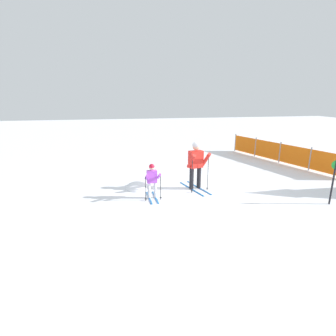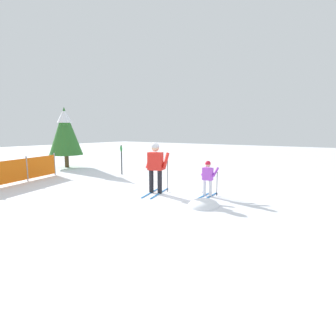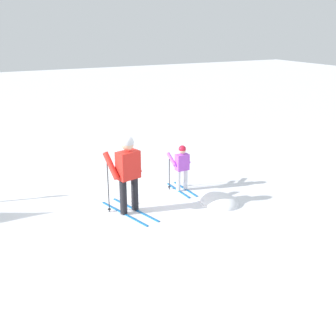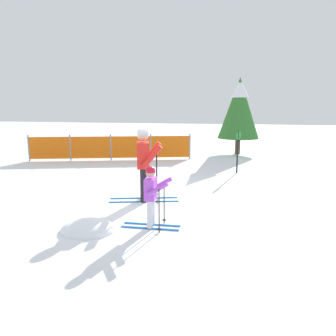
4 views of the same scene
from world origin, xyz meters
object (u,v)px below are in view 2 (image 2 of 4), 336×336
(conifer_far, at_px, (65,130))
(trail_marker, at_px, (121,156))
(skier_child, at_px, (208,176))
(skier_adult, at_px, (156,163))

(conifer_far, bearing_deg, trail_marker, -90.24)
(conifer_far, xyz_separation_m, trail_marker, (-0.02, -4.23, -1.20))
(skier_child, xyz_separation_m, trail_marker, (1.49, 5.14, 0.20))
(skier_adult, relative_size, skier_child, 1.49)
(skier_child, relative_size, trail_marker, 0.82)
(skier_adult, relative_size, trail_marker, 1.22)
(skier_adult, height_order, conifer_far, conifer_far)
(skier_adult, bearing_deg, trail_marker, 44.80)
(skier_child, bearing_deg, trail_marker, 72.00)
(skier_adult, distance_m, skier_child, 1.72)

